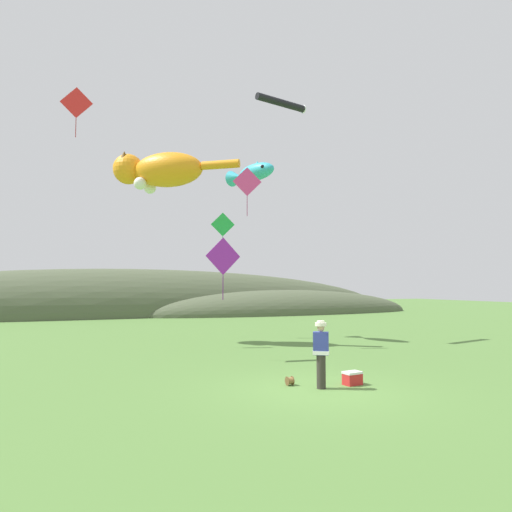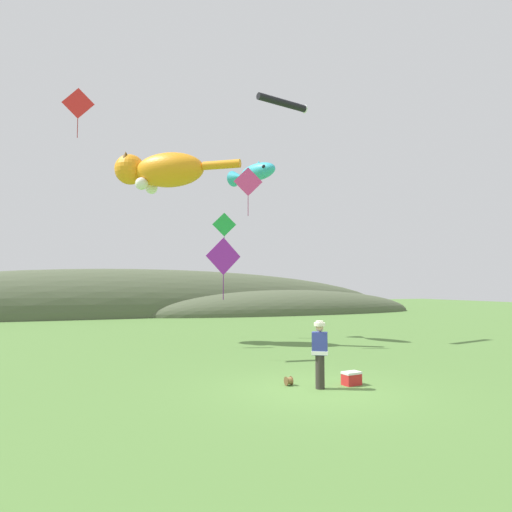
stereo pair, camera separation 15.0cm
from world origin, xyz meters
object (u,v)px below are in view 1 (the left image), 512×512
Objects in this scene: kite_diamond_green at (223,225)px; kite_diamond_violet at (223,257)px; kite_tube_streamer at (282,103)px; kite_spool at (290,381)px; festival_attendant at (321,352)px; kite_giant_cat at (160,171)px; kite_fish_windsock at (252,173)px; picnic_cooler at (352,378)px; kite_diamond_red at (76,103)px; kite_diamond_pink at (247,182)px.

kite_diamond_green reaches higher than kite_diamond_violet.
kite_spool is at bearing -116.01° from kite_tube_streamer.
festival_attendant is 0.78× the size of kite_diamond_violet.
kite_giant_cat reaches higher than kite_fish_windsock.
kite_diamond_green is (2.10, 11.37, 5.76)m from kite_spool.
kite_diamond_violet reaches higher than picnic_cooler.
kite_diamond_red reaches higher than kite_fish_windsock.
kite_diamond_green is at bearing 13.66° from kite_giant_cat.
kite_fish_windsock is at bearing 81.19° from picnic_cooler.
kite_diamond_pink is 8.71m from kite_diamond_red.
kite_spool is 0.05× the size of kite_giant_cat.
kite_fish_windsock is 1.11× the size of kite_tube_streamer.
kite_tube_streamer is (5.88, -1.42, 3.77)m from kite_giant_cat.
kite_fish_windsock is 8.90m from kite_diamond_red.
picnic_cooler is 13.86m from kite_fish_windsock.
kite_tube_streamer is (1.14, -1.23, 3.46)m from kite_fish_windsock.
kite_diamond_red is (-6.82, 11.51, 10.89)m from picnic_cooler.
picnic_cooler is 14.07m from kite_giant_cat.
kite_diamond_pink is at bearing 52.67° from kite_diamond_violet.
festival_attendant is 3.39× the size of picnic_cooler.
festival_attendant is 16.42m from kite_diamond_red.
picnic_cooler is at bearing -98.81° from kite_fish_windsock.
kite_fish_windsock is 8.21m from kite_diamond_violet.
festival_attendant is 7.28× the size of kite_spool.
kite_giant_cat is (-3.04, 11.14, 8.03)m from picnic_cooler.
kite_giant_cat is 4.75m from kite_fish_windsock.
kite_fish_windsock is 3.46m from kite_diamond_pink.
kite_diamond_violet is at bearing -51.56° from kite_diamond_red.
kite_diamond_pink is 4.21m from kite_diamond_green.
kite_spool is 16.29m from kite_diamond_red.
kite_giant_cat is at bearing 177.63° from kite_fish_windsock.
picnic_cooler is 10.76m from kite_diamond_pink.
festival_attendant is at bearing -177.33° from picnic_cooler.
kite_diamond_pink is at bearing 76.09° from kite_spool.
picnic_cooler is at bearing 2.67° from festival_attendant.
picnic_cooler reaches higher than kite_spool.
kite_diamond_red is at bearing 174.31° from kite_giant_cat.
kite_diamond_green is at bearing 3.79° from kite_diamond_red.
kite_diamond_green is at bearing 135.68° from kite_tube_streamer.
kite_diamond_violet is (-4.71, -4.43, -8.22)m from kite_tube_streamer.
kite_diamond_pink reaches higher than kite_diamond_green.
kite_tube_streamer reaches higher than kite_giant_cat.
kite_spool is 15.59m from kite_tube_streamer.
kite_diamond_pink is 0.96× the size of kite_diamond_violet.
kite_tube_streamer is 1.28× the size of kite_diamond_red.
picnic_cooler is at bearing -59.36° from kite_diamond_red.
festival_attendant is 10.37m from kite_diamond_pink.
kite_diamond_red is at bearing 116.63° from festival_attendant.
picnic_cooler is 0.24× the size of kite_diamond_pink.
kite_spool is 0.08× the size of kite_tube_streamer.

